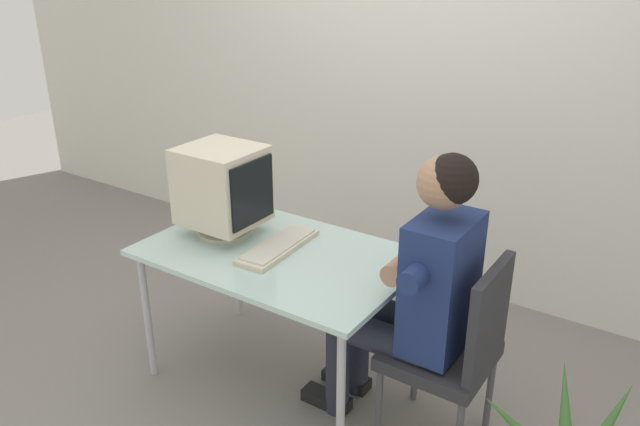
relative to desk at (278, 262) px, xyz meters
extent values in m
plane|color=gray|center=(0.00, 0.00, -0.65)|extent=(12.00, 12.00, 0.00)
cube|color=silver|center=(0.30, 1.40, 0.85)|extent=(8.00, 0.10, 3.00)
cylinder|color=#B7B7BC|center=(-0.56, -0.34, -0.31)|extent=(0.04, 0.04, 0.68)
cylinder|color=#B7B7BC|center=(0.56, -0.34, -0.31)|extent=(0.04, 0.04, 0.68)
cylinder|color=#B7B7BC|center=(-0.56, 0.34, -0.31)|extent=(0.04, 0.04, 0.68)
cylinder|color=#B7B7BC|center=(0.56, 0.34, -0.31)|extent=(0.04, 0.04, 0.68)
cube|color=silver|center=(0.00, 0.00, 0.04)|extent=(1.24, 0.79, 0.03)
cylinder|color=beige|center=(-0.34, 0.02, 0.07)|extent=(0.26, 0.26, 0.02)
cylinder|color=beige|center=(-0.34, 0.02, 0.10)|extent=(0.06, 0.06, 0.05)
cube|color=beige|center=(-0.34, 0.02, 0.31)|extent=(0.36, 0.34, 0.37)
cube|color=black|center=(-0.15, 0.02, 0.31)|extent=(0.01, 0.29, 0.30)
cube|color=beige|center=(-0.01, 0.02, 0.07)|extent=(0.19, 0.49, 0.02)
cube|color=beige|center=(-0.01, 0.02, 0.08)|extent=(0.16, 0.44, 0.01)
cylinder|color=#4C4C51|center=(0.63, -0.14, -0.45)|extent=(0.03, 0.03, 0.40)
cylinder|color=#4C4C51|center=(0.63, 0.22, -0.45)|extent=(0.03, 0.03, 0.40)
cylinder|color=#4C4C51|center=(0.99, 0.22, -0.45)|extent=(0.03, 0.03, 0.40)
cube|color=#2D2D33|center=(0.81, 0.04, -0.22)|extent=(0.42, 0.42, 0.06)
cube|color=#2D2D33|center=(1.00, 0.04, 0.02)|extent=(0.04, 0.38, 0.44)
cube|color=navy|center=(0.79, 0.04, 0.11)|extent=(0.22, 0.35, 0.57)
sphere|color=#A57A5B|center=(0.77, 0.04, 0.54)|extent=(0.21, 0.21, 0.21)
sphere|color=black|center=(0.80, 0.04, 0.56)|extent=(0.20, 0.20, 0.20)
cylinder|color=#262838|center=(0.58, -0.05, -0.17)|extent=(0.42, 0.14, 0.14)
cylinder|color=#262838|center=(0.58, 0.13, -0.17)|extent=(0.42, 0.14, 0.14)
cylinder|color=#262838|center=(0.37, -0.05, -0.41)|extent=(0.11, 0.11, 0.48)
cylinder|color=#262838|center=(0.37, 0.13, -0.41)|extent=(0.11, 0.11, 0.48)
cube|color=black|center=(0.31, -0.05, -0.62)|extent=(0.24, 0.09, 0.06)
cube|color=black|center=(0.31, 0.13, -0.62)|extent=(0.24, 0.09, 0.06)
cylinder|color=navy|center=(0.77, -0.16, 0.23)|extent=(0.09, 0.14, 0.09)
cylinder|color=navy|center=(0.77, 0.24, 0.23)|extent=(0.09, 0.14, 0.09)
cylinder|color=#A57A5B|center=(0.65, 0.04, 0.18)|extent=(0.09, 0.35, 0.09)
cone|color=#3A682F|center=(1.37, -0.24, -0.10)|extent=(0.21, 0.34, 0.37)
camera|label=1|loc=(1.61, -2.06, 1.36)|focal=35.26mm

